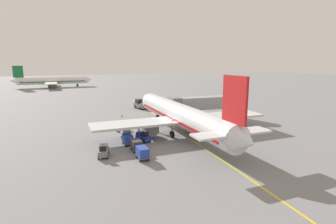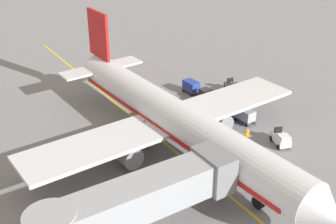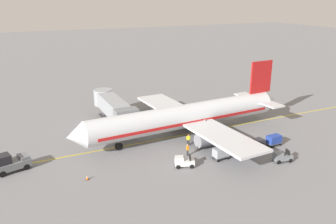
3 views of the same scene
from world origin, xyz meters
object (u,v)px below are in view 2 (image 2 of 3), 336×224
at_px(jet_bridge, 137,199).
at_px(baggage_cart_third_in_train, 208,95).
at_px(baggage_cart_second_in_train, 228,103).
at_px(baggage_tug_trailing, 281,139).
at_px(baggage_cart_front, 245,115).
at_px(parked_airliner, 174,119).
at_px(ground_crew_loader, 211,136).
at_px(ground_crew_wing_walker, 247,136).
at_px(baggage_tug_spare, 216,114).
at_px(baggage_cart_tail_end, 191,86).
at_px(baggage_tug_lead, 233,87).

relative_size(jet_bridge, baggage_cart_third_in_train, 5.33).
bearing_deg(baggage_cart_second_in_train, baggage_tug_trailing, 86.92).
xyz_separation_m(baggage_cart_front, baggage_cart_second_in_train, (-0.26, -3.15, 0.00)).
distance_m(parked_airliner, ground_crew_loader, 4.41).
height_order(baggage_tug_trailing, baggage_cart_third_in_train, baggage_tug_trailing).
height_order(jet_bridge, baggage_cart_third_in_train, jet_bridge).
bearing_deg(baggage_cart_third_in_train, ground_crew_wing_walker, 75.42).
xyz_separation_m(baggage_tug_spare, ground_crew_loader, (3.71, 3.93, 0.24)).
bearing_deg(baggage_cart_front, parked_airliner, 0.46).
distance_m(baggage_tug_trailing, baggage_cart_third_in_train, 11.83).
bearing_deg(baggage_cart_tail_end, baggage_tug_lead, 149.57).
bearing_deg(parked_airliner, baggage_tug_lead, -152.75).
distance_m(baggage_cart_second_in_train, ground_crew_wing_walker, 7.40).
distance_m(parked_airliner, baggage_cart_front, 9.68).
bearing_deg(baggage_cart_second_in_train, baggage_tug_spare, 20.39).
bearing_deg(ground_crew_wing_walker, parked_airliner, -28.02).
bearing_deg(jet_bridge, baggage_cart_second_in_train, -146.59).
relative_size(jet_bridge, ground_crew_loader, 9.25).
xyz_separation_m(baggage_tug_spare, baggage_cart_tail_end, (-1.86, -7.37, 0.24)).
xyz_separation_m(parked_airliner, baggage_cart_second_in_train, (-9.68, -3.23, -2.24)).
bearing_deg(parked_airliner, baggage_cart_tail_end, -132.98).
xyz_separation_m(baggage_tug_trailing, baggage_cart_third_in_train, (0.16, -11.82, 0.24)).
height_order(baggage_tug_lead, baggage_cart_front, baggage_tug_lead).
relative_size(baggage_cart_front, ground_crew_wing_walker, 1.74).
height_order(baggage_cart_tail_end, ground_crew_wing_walker, ground_crew_wing_walker).
xyz_separation_m(baggage_tug_lead, baggage_cart_third_in_train, (4.49, 0.63, 0.24)).
relative_size(baggage_tug_trailing, baggage_cart_front, 0.94).
distance_m(parked_airliner, baggage_cart_second_in_train, 10.45).
height_order(parked_airliner, jet_bridge, parked_airliner).
distance_m(baggage_tug_spare, baggage_cart_third_in_train, 4.50).
height_order(jet_bridge, baggage_cart_tail_end, jet_bridge).
xyz_separation_m(baggage_tug_lead, baggage_tug_spare, (6.41, 4.69, 0.00)).
distance_m(jet_bridge, baggage_cart_third_in_train, 24.02).
relative_size(baggage_tug_lead, ground_crew_loader, 1.58).
relative_size(baggage_tug_trailing, ground_crew_wing_walker, 1.63).
xyz_separation_m(baggage_cart_second_in_train, ground_crew_wing_walker, (3.18, 6.69, 0.00)).
bearing_deg(parked_airliner, baggage_tug_spare, -162.28).
bearing_deg(baggage_tug_spare, baggage_tug_trailing, 104.97).
bearing_deg(baggage_tug_lead, baggage_tug_trailing, 70.83).
bearing_deg(baggage_tug_trailing, jet_bridge, 11.37).
bearing_deg(baggage_cart_third_in_train, baggage_cart_tail_end, -88.93).
height_order(baggage_cart_tail_end, ground_crew_loader, ground_crew_loader).
bearing_deg(baggage_cart_second_in_train, baggage_cart_third_in_train, -78.63).
bearing_deg(parked_airliner, baggage_cart_second_in_train, -161.57).
height_order(baggage_cart_second_in_train, baggage_cart_third_in_train, same).
bearing_deg(baggage_tug_spare, ground_crew_loader, 46.64).
bearing_deg(baggage_cart_tail_end, jet_bridge, 46.10).
bearing_deg(baggage_cart_front, ground_crew_loader, 16.07).
bearing_deg(ground_crew_wing_walker, ground_crew_loader, -30.43).
xyz_separation_m(baggage_cart_third_in_train, ground_crew_wing_walker, (2.55, 9.80, 0.00)).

